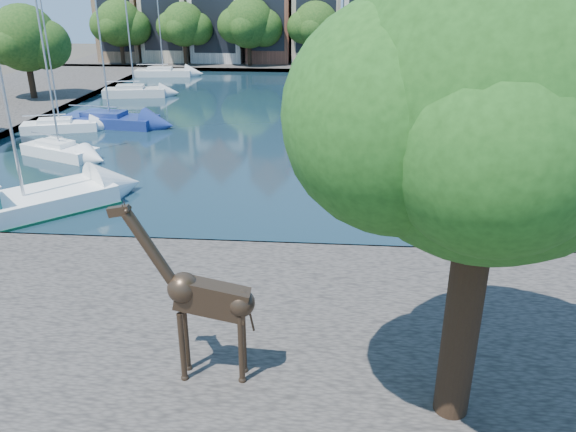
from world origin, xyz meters
name	(u,v)px	position (x,y,z in m)	size (l,w,h in m)	color
ground	(217,251)	(0.00, 0.00, 0.00)	(160.00, 160.00, 0.00)	#38332B
water_basin	(277,117)	(0.00, 24.00, 0.04)	(38.00, 50.00, 0.08)	black
near_quay	(167,351)	(0.00, -7.00, 0.25)	(50.00, 14.00, 0.50)	#4D4843
far_quay	(301,62)	(0.00, 56.00, 0.25)	(60.00, 16.00, 0.50)	#4D4843
plane_tree	(498,111)	(7.62, -9.01, 7.67)	(8.32, 6.40, 10.62)	#332114
townhouse_west_end	(125,4)	(-23.00, 55.99, 7.36)	(5.44, 9.18, 14.93)	#8B684B
townhouse_west_inner	(220,4)	(-10.50, 55.99, 7.35)	(6.43, 9.18, 15.15)	beige
townhouse_east_inner	(317,2)	(2.00, 55.99, 7.73)	(5.94, 9.18, 15.79)	tan
townhouse_east_end	(421,7)	(15.00, 55.99, 7.11)	(5.44, 9.18, 14.43)	brown
far_tree_far_west	(120,25)	(-21.90, 50.49, 5.18)	(7.28, 5.60, 7.68)	#332114
far_tree_west	(184,26)	(-13.91, 50.49, 5.08)	(6.76, 5.20, 7.36)	#332114
far_tree_mid_west	(250,24)	(-5.89, 50.49, 5.29)	(7.80, 6.00, 8.00)	#332114
far_tree_mid_east	(316,26)	(2.10, 50.49, 5.13)	(7.02, 5.40, 7.52)	#332114
far_tree_east	(384,26)	(10.11, 50.49, 5.24)	(7.54, 5.80, 7.84)	#332114
far_tree_far_east	(453,28)	(18.09, 50.49, 5.08)	(6.76, 5.20, 7.36)	#332114
side_tree_left_far	(26,40)	(-21.90, 27.99, 5.38)	(7.28, 5.60, 7.88)	#332114
giraffe_statue	(202,297)	(1.43, -8.22, 2.81)	(3.29, 0.59, 4.70)	#38281C
sailboat_left_a	(60,148)	(-12.07, 11.94, 0.62)	(5.25, 3.57, 9.39)	white
sailboat_left_b	(110,118)	(-12.00, 19.96, 0.66)	(7.17, 3.32, 10.37)	navy
sailboat_left_c	(60,124)	(-15.00, 18.17, 0.58)	(5.42, 3.26, 8.82)	white
sailboat_left_d	(135,90)	(-14.07, 31.48, 0.68)	(5.92, 3.00, 10.10)	beige
sailboat_left_e	(163,71)	(-15.00, 44.00, 0.62)	(6.48, 2.92, 10.35)	silver
sailboat_right_a	(519,162)	(15.00, 11.38, 0.57)	(5.20, 2.11, 9.17)	silver
sailboat_right_b	(473,120)	(14.64, 21.47, 0.65)	(6.84, 2.47, 12.93)	navy
sailboat_right_c	(448,93)	(15.00, 33.25, 0.57)	(5.60, 2.88, 9.71)	white
sailboat_right_d	(405,77)	(12.00, 41.97, 0.58)	(4.63, 2.64, 7.97)	white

